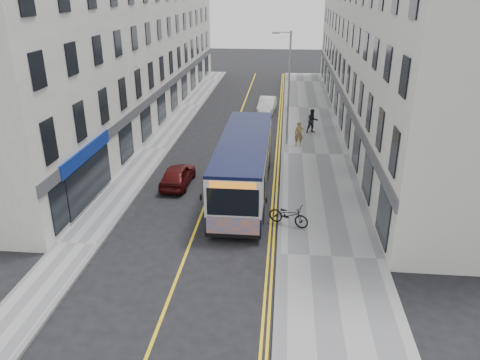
% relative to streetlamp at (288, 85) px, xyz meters
% --- Properties ---
extents(ground, '(140.00, 140.00, 0.00)m').
position_rel_streetlamp_xyz_m(ground, '(-4.17, -14.00, -4.38)').
color(ground, black).
rests_on(ground, ground).
extents(pavement_east, '(4.50, 64.00, 0.12)m').
position_rel_streetlamp_xyz_m(pavement_east, '(2.08, -2.00, -4.32)').
color(pavement_east, gray).
rests_on(pavement_east, ground).
extents(pavement_west, '(2.00, 64.00, 0.12)m').
position_rel_streetlamp_xyz_m(pavement_west, '(-9.17, -2.00, -4.32)').
color(pavement_west, gray).
rests_on(pavement_west, ground).
extents(kerb_east, '(0.18, 64.00, 0.13)m').
position_rel_streetlamp_xyz_m(kerb_east, '(-0.17, -2.00, -4.32)').
color(kerb_east, slate).
rests_on(kerb_east, ground).
extents(kerb_west, '(0.18, 64.00, 0.13)m').
position_rel_streetlamp_xyz_m(kerb_west, '(-8.17, -2.00, -4.32)').
color(kerb_west, slate).
rests_on(kerb_west, ground).
extents(road_centre_line, '(0.12, 64.00, 0.01)m').
position_rel_streetlamp_xyz_m(road_centre_line, '(-4.17, -2.00, -4.38)').
color(road_centre_line, yellow).
rests_on(road_centre_line, ground).
extents(road_dbl_yellow_inner, '(0.10, 64.00, 0.01)m').
position_rel_streetlamp_xyz_m(road_dbl_yellow_inner, '(-0.62, -2.00, -4.38)').
color(road_dbl_yellow_inner, yellow).
rests_on(road_dbl_yellow_inner, ground).
extents(road_dbl_yellow_outer, '(0.10, 64.00, 0.01)m').
position_rel_streetlamp_xyz_m(road_dbl_yellow_outer, '(-0.42, -2.00, -4.38)').
color(road_dbl_yellow_outer, yellow).
rests_on(road_dbl_yellow_outer, ground).
extents(terrace_east, '(6.00, 46.00, 13.00)m').
position_rel_streetlamp_xyz_m(terrace_east, '(7.33, 7.00, 2.12)').
color(terrace_east, silver).
rests_on(terrace_east, ground).
extents(terrace_west, '(6.00, 46.00, 13.00)m').
position_rel_streetlamp_xyz_m(terrace_west, '(-13.17, 7.00, 2.12)').
color(terrace_west, white).
rests_on(terrace_west, ground).
extents(streetlamp, '(1.32, 0.18, 8.00)m').
position_rel_streetlamp_xyz_m(streetlamp, '(0.00, 0.00, 0.00)').
color(streetlamp, '#9B9DA4').
rests_on(streetlamp, ground).
extents(city_bus, '(2.61, 11.18, 3.25)m').
position_rel_streetlamp_xyz_m(city_bus, '(-2.24, -8.84, -2.61)').
color(city_bus, black).
rests_on(city_bus, ground).
extents(bicycle, '(2.13, 1.43, 1.06)m').
position_rel_streetlamp_xyz_m(bicycle, '(0.23, -12.56, -3.73)').
color(bicycle, black).
rests_on(bicycle, pavement_east).
extents(pedestrian_near, '(0.68, 0.48, 1.78)m').
position_rel_streetlamp_xyz_m(pedestrian_near, '(0.93, -0.41, -3.37)').
color(pedestrian_near, olive).
rests_on(pedestrian_near, pavement_east).
extents(pedestrian_far, '(1.08, 0.94, 1.87)m').
position_rel_streetlamp_xyz_m(pedestrian_far, '(2.03, 2.97, -3.33)').
color(pedestrian_far, black).
rests_on(pedestrian_far, pavement_east).
extents(car_white, '(1.69, 4.13, 1.33)m').
position_rel_streetlamp_xyz_m(car_white, '(-1.78, 9.60, -3.72)').
color(car_white, silver).
rests_on(car_white, ground).
extents(car_maroon, '(1.64, 3.78, 1.27)m').
position_rel_streetlamp_xyz_m(car_maroon, '(-6.17, -8.02, -3.75)').
color(car_maroon, '#440B0C').
rests_on(car_maroon, ground).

